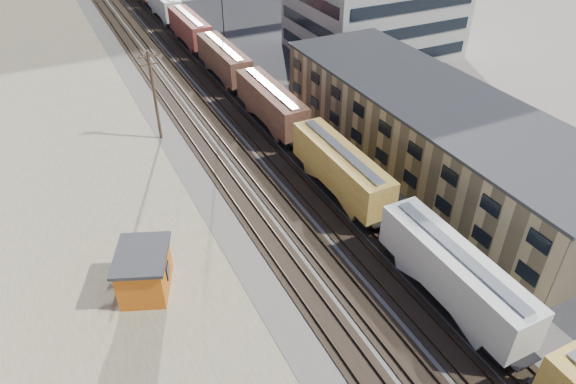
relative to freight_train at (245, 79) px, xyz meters
name	(u,v)px	position (x,y,z in m)	size (l,w,h in m)	color
ballast_bed	(210,96)	(-3.80, 3.04, -2.76)	(18.00, 200.00, 0.06)	#4C4742
dirt_yard	(54,172)	(-23.80, -6.96, -2.78)	(24.00, 180.00, 0.03)	#71664E
asphalt_lot	(421,109)	(18.20, -11.96, -2.77)	(26.00, 120.00, 0.04)	#232326
rail_tracks	(206,96)	(-4.35, 3.04, -2.68)	(11.40, 200.00, 0.24)	black
freight_train	(245,79)	(0.00, 0.00, 0.00)	(3.00, 119.74, 4.46)	black
warehouse	(433,130)	(11.18, -21.96, 0.86)	(12.40, 40.40, 7.25)	tan
utility_pole_north	(154,94)	(-12.30, -4.96, 2.50)	(2.20, 0.32, 10.00)	#382619
maintenance_shed	(144,271)	(-19.23, -27.16, -0.99)	(5.24, 5.84, 3.52)	#C95C12
parked_car_blue	(358,54)	(20.53, 5.90, -2.03)	(2.53, 5.49, 1.52)	#171C52
parked_car_far	(368,36)	(26.37, 11.89, -2.06)	(1.74, 4.33, 1.48)	silver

